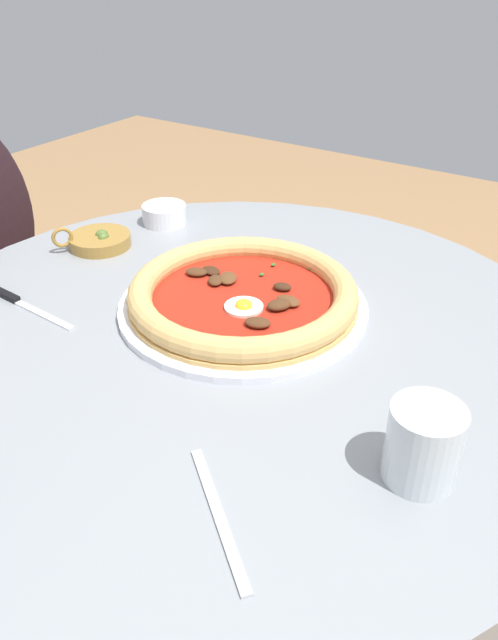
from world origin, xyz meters
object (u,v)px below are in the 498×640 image
fork_utensil (219,515)px  water_glass (422,449)px  steak_knife (13,299)px  pizza_on_plate (243,296)px  olive_pan (99,240)px  dining_table (234,439)px  ramekin_capers (164,213)px

fork_utensil → water_glass: bearing=-41.7°
steak_knife → fork_utensil: 0.48m
pizza_on_plate → olive_pan: same height
dining_table → olive_pan: bearing=75.1°
water_glass → dining_table: bearing=69.2°
pizza_on_plate → water_glass: 0.35m
pizza_on_plate → fork_utensil: (-0.30, -0.18, -0.02)m
pizza_on_plate → water_glass: (-0.16, -0.31, 0.01)m
ramekin_capers → olive_pan: bearing=168.6°
ramekin_capers → olive_pan: 0.14m
dining_table → ramekin_capers: (0.22, 0.30, 0.21)m
dining_table → steak_knife: 0.37m
pizza_on_plate → ramekin_capers: size_ratio=4.39×
pizza_on_plate → water_glass: bearing=-117.6°
steak_knife → ramekin_capers: bearing=0.1°
olive_pan → fork_utensil: olive_pan is taller
steak_knife → dining_table: bearing=-70.2°
pizza_on_plate → olive_pan: size_ratio=2.91×
fork_utensil → dining_table: bearing=32.6°
pizza_on_plate → ramekin_capers: (0.17, 0.28, -0.00)m
dining_table → pizza_on_plate: (0.05, 0.02, 0.21)m
ramekin_capers → olive_pan: olive_pan is taller
water_glass → fork_utensil: bearing=138.3°
steak_knife → ramekin_capers: size_ratio=2.50×
dining_table → fork_utensil: fork_utensil is taller
water_glass → fork_utensil: (-0.14, 0.13, -0.03)m
dining_table → olive_pan: (0.09, 0.33, 0.20)m
water_glass → fork_utensil: water_glass is taller
water_glass → steak_knife: size_ratio=0.41×
ramekin_capers → fork_utensil: size_ratio=0.57×
olive_pan → dining_table: bearing=-104.9°
pizza_on_plate → steak_knife: (-0.16, 0.28, -0.02)m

